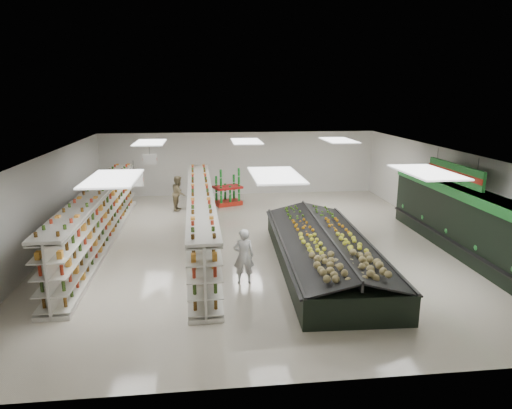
{
  "coord_description": "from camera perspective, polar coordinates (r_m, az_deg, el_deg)",
  "views": [
    {
      "loc": [
        -1.76,
        -15.19,
        5.22
      ],
      "look_at": [
        -0.03,
        0.15,
        1.37
      ],
      "focal_mm": 32.0,
      "sensor_mm": 36.0,
      "label": 1
    }
  ],
  "objects": [
    {
      "name": "soda_endcap",
      "position": [
        21.41,
        -3.57,
        1.99
      ],
      "size": [
        1.46,
        1.22,
        1.6
      ],
      "rotation": [
        0.0,
        0.0,
        0.35
      ],
      "color": "red",
      "rests_on": "floor"
    },
    {
      "name": "produce_wall_case",
      "position": [
        16.5,
        23.98,
        -1.19
      ],
      "size": [
        0.93,
        8.0,
        2.2
      ],
      "color": "black",
      "rests_on": "floor"
    },
    {
      "name": "aisle_sign_near",
      "position": [
        13.58,
        -14.98,
        3.05
      ],
      "size": [
        0.52,
        0.06,
        0.75
      ],
      "color": "white",
      "rests_on": "ceiling"
    },
    {
      "name": "wall_back",
      "position": [
        23.54,
        -2.09,
        5.14
      ],
      "size": [
        14.0,
        0.02,
        3.2
      ],
      "primitive_type": "cube",
      "color": "white",
      "rests_on": "floor"
    },
    {
      "name": "floor",
      "position": [
        16.16,
        0.16,
        -4.84
      ],
      "size": [
        16.0,
        16.0,
        0.0
      ],
      "primitive_type": "plane",
      "color": "beige",
      "rests_on": "ground"
    },
    {
      "name": "shopper_main",
      "position": [
        12.66,
        -1.55,
        -6.48
      ],
      "size": [
        0.58,
        0.38,
        1.58
      ],
      "primitive_type": "imported",
      "rotation": [
        0.0,
        0.0,
        3.15
      ],
      "color": "silver",
      "rests_on": "floor"
    },
    {
      "name": "ceiling",
      "position": [
        15.43,
        0.17,
        6.48
      ],
      "size": [
        14.0,
        16.0,
        0.02
      ],
      "primitive_type": "cube",
      "color": "white",
      "rests_on": "wall_back"
    },
    {
      "name": "wall_front",
      "position": [
        8.24,
        6.73,
        -12.14
      ],
      "size": [
        14.0,
        0.02,
        3.2
      ],
      "primitive_type": "cube",
      "color": "white",
      "rests_on": "floor"
    },
    {
      "name": "shopper_background",
      "position": [
        20.71,
        -9.64,
        1.42
      ],
      "size": [
        0.58,
        0.82,
        1.56
      ],
      "primitive_type": "imported",
      "rotation": [
        0.0,
        0.0,
        1.42
      ],
      "color": "tan",
      "rests_on": "floor"
    },
    {
      "name": "produce_island",
      "position": [
        14.09,
        8.51,
        -5.62
      ],
      "size": [
        3.1,
        7.85,
        1.16
      ],
      "rotation": [
        0.0,
        0.0,
        -0.04
      ],
      "color": "black",
      "rests_on": "floor"
    },
    {
      "name": "aisle_sign_far",
      "position": [
        17.49,
        -13.13,
        5.52
      ],
      "size": [
        0.52,
        0.06,
        0.75
      ],
      "color": "white",
      "rests_on": "ceiling"
    },
    {
      "name": "wall_left",
      "position": [
        16.47,
        -24.8,
        -0.01
      ],
      "size": [
        0.02,
        16.0,
        3.2
      ],
      "primitive_type": "cube",
      "color": "white",
      "rests_on": "floor"
    },
    {
      "name": "wall_right",
      "position": [
        17.91,
        23.02,
        1.21
      ],
      "size": [
        0.02,
        16.0,
        3.2
      ],
      "primitive_type": "cube",
      "color": "white",
      "rests_on": "floor"
    },
    {
      "name": "hortifruti_banner",
      "position": [
        16.07,
        23.59,
        3.62
      ],
      "size": [
        0.12,
        3.2,
        0.95
      ],
      "color": "#217D2F",
      "rests_on": "ceiling"
    },
    {
      "name": "gondola_left",
      "position": [
        16.75,
        -18.94,
        -1.72
      ],
      "size": [
        0.89,
        11.32,
        1.96
      ],
      "rotation": [
        0.0,
        0.0,
        0.0
      ],
      "color": "silver",
      "rests_on": "floor"
    },
    {
      "name": "gondola_center",
      "position": [
        15.81,
        -6.9,
        -1.98
      ],
      "size": [
        1.09,
        11.27,
        1.95
      ],
      "rotation": [
        0.0,
        0.0,
        0.02
      ],
      "color": "silver",
      "rests_on": "floor"
    }
  ]
}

